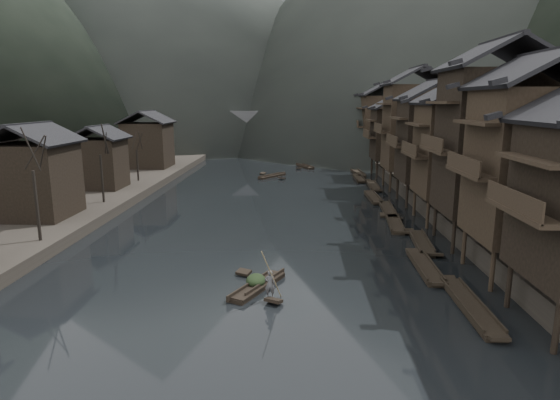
{
  "coord_description": "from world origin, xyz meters",
  "views": [
    {
      "loc": [
        2.64,
        -29.9,
        11.09
      ],
      "look_at": [
        1.15,
        10.48,
        2.5
      ],
      "focal_mm": 30.0,
      "sensor_mm": 36.0,
      "label": 1
    }
  ],
  "objects": [
    {
      "name": "water",
      "position": [
        0.0,
        0.0,
        0.0
      ],
      "size": [
        300.0,
        300.0,
        0.0
      ],
      "primitive_type": "plane",
      "color": "black",
      "rests_on": "ground"
    },
    {
      "name": "right_bank",
      "position": [
        35.0,
        40.0,
        0.9
      ],
      "size": [
        40.0,
        200.0,
        1.8
      ],
      "primitive_type": "cube",
      "color": "#2D2823",
      "rests_on": "ground"
    },
    {
      "name": "left_bank",
      "position": [
        -35.0,
        40.0,
        0.6
      ],
      "size": [
        40.0,
        200.0,
        1.2
      ],
      "primitive_type": "cube",
      "color": "#2D2823",
      "rests_on": "ground"
    },
    {
      "name": "stilt_houses",
      "position": [
        17.28,
        19.21,
        8.76
      ],
      "size": [
        9.0,
        67.6,
        15.74
      ],
      "color": "black",
      "rests_on": "ground"
    },
    {
      "name": "left_houses",
      "position": [
        -20.5,
        20.12,
        5.66
      ],
      "size": [
        8.1,
        53.2,
        8.73
      ],
      "color": "black",
      "rests_on": "left_bank"
    },
    {
      "name": "bare_trees",
      "position": [
        -17.0,
        7.79,
        6.31
      ],
      "size": [
        3.73,
        42.01,
        7.46
      ],
      "color": "black",
      "rests_on": "left_bank"
    },
    {
      "name": "moored_sampans",
      "position": [
        11.9,
        17.77,
        0.2
      ],
      "size": [
        2.74,
        55.35,
        0.47
      ],
      "color": "black",
      "rests_on": "water"
    },
    {
      "name": "midriver_boats",
      "position": [
        1.4,
        43.69,
        0.2
      ],
      "size": [
        8.68,
        15.86,
        0.45
      ],
      "color": "black",
      "rests_on": "water"
    },
    {
      "name": "stone_bridge",
      "position": [
        -0.0,
        72.0,
        5.11
      ],
      "size": [
        40.0,
        6.0,
        9.0
      ],
      "color": "#4C4C4F",
      "rests_on": "ground"
    },
    {
      "name": "hero_sampan",
      "position": [
        0.31,
        -3.52,
        0.2
      ],
      "size": [
        3.26,
        5.26,
        0.44
      ],
      "color": "black",
      "rests_on": "water"
    },
    {
      "name": "cargo_heap",
      "position": [
        0.2,
        -3.3,
        0.8
      ],
      "size": [
        1.19,
        1.56,
        0.72
      ],
      "primitive_type": "ellipsoid",
      "color": "black",
      "rests_on": "hero_sampan"
    },
    {
      "name": "boatman",
      "position": [
        1.16,
        -5.22,
        1.25
      ],
      "size": [
        0.61,
        0.41,
        1.61
      ],
      "primitive_type": "imported",
      "rotation": [
        0.0,
        0.0,
        3.19
      ],
      "color": "#5B5B5D",
      "rests_on": "hero_sampan"
    },
    {
      "name": "bamboo_pole",
      "position": [
        1.36,
        -5.22,
        3.94
      ],
      "size": [
        1.28,
        1.59,
        3.76
      ],
      "primitive_type": "cylinder",
      "rotation": [
        0.48,
        0.0,
        -0.67
      ],
      "color": "#8C7A51",
      "rests_on": "boatman"
    }
  ]
}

